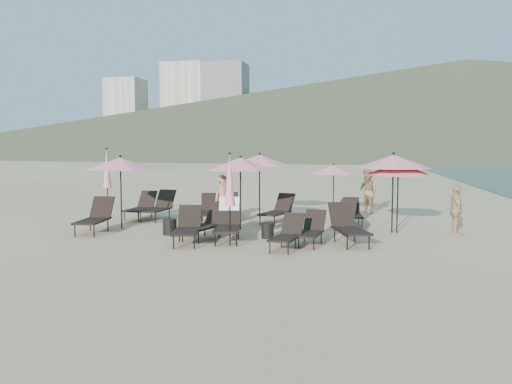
% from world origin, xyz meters
% --- Properties ---
extents(ground, '(800.00, 800.00, 0.00)m').
position_xyz_m(ground, '(0.00, 0.00, 0.00)').
color(ground, '#D6BA8C').
rests_on(ground, ground).
extents(volcanic_headland, '(690.00, 690.00, 55.00)m').
position_xyz_m(volcanic_headland, '(71.37, 302.62, 26.49)').
color(volcanic_headland, brown).
rests_on(volcanic_headland, ground).
extents(hotel_skyline, '(109.00, 82.00, 55.00)m').
position_xyz_m(hotel_skyline, '(-93.62, 271.21, 24.18)').
color(hotel_skyline, beige).
rests_on(hotel_skyline, ground).
extents(lounger_0, '(0.96, 1.91, 1.05)m').
position_xyz_m(lounger_0, '(-5.66, 0.67, 0.49)').
color(lounger_0, black).
rests_on(lounger_0, ground).
extents(lounger_1, '(1.02, 1.81, 0.98)m').
position_xyz_m(lounger_1, '(-2.23, -0.46, 0.46)').
color(lounger_1, black).
rests_on(lounger_1, ground).
extents(lounger_2, '(1.13, 1.86, 1.00)m').
position_xyz_m(lounger_2, '(-1.93, 0.35, 0.47)').
color(lounger_2, black).
rests_on(lounger_2, ground).
extents(lounger_3, '(0.79, 1.57, 0.87)m').
position_xyz_m(lounger_3, '(0.56, -0.67, 0.40)').
color(lounger_3, black).
rests_on(lounger_3, ground).
extents(lounger_4, '(0.76, 1.59, 0.88)m').
position_xyz_m(lounger_4, '(1.08, 0.07, 0.41)').
color(lounger_4, black).
rests_on(lounger_4, ground).
extents(lounger_5, '(1.27, 1.97, 1.06)m').
position_xyz_m(lounger_5, '(2.05, 0.42, 0.50)').
color(lounger_5, black).
rests_on(lounger_5, ground).
extents(lounger_6, '(0.78, 1.85, 1.05)m').
position_xyz_m(lounger_6, '(-4.88, 3.76, 0.49)').
color(lounger_6, black).
rests_on(lounger_6, ground).
extents(lounger_7, '(0.95, 1.71, 0.93)m').
position_xyz_m(lounger_7, '(-2.44, 4.67, 0.44)').
color(lounger_7, black).
rests_on(lounger_7, ground).
extents(lounger_8, '(1.11, 1.84, 0.99)m').
position_xyz_m(lounger_8, '(-2.79, 3.37, 0.46)').
color(lounger_8, black).
rests_on(lounger_8, ground).
extents(lounger_9, '(1.13, 1.84, 0.99)m').
position_xyz_m(lounger_9, '(-0.46, 3.83, 0.46)').
color(lounger_9, black).
rests_on(lounger_9, ground).
extents(lounger_10, '(0.76, 1.55, 0.86)m').
position_xyz_m(lounger_10, '(1.88, 3.53, 0.40)').
color(lounger_10, black).
rests_on(lounger_10, ground).
extents(lounger_11, '(0.77, 1.60, 0.88)m').
position_xyz_m(lounger_11, '(2.10, 4.03, 0.41)').
color(lounger_11, black).
rests_on(lounger_11, ground).
extents(lounger_12, '(1.04, 1.96, 1.16)m').
position_xyz_m(lounger_12, '(-1.28, 0.25, 0.56)').
color(lounger_12, black).
rests_on(lounger_12, ground).
extents(lounger_13, '(0.66, 1.72, 0.99)m').
position_xyz_m(lounger_13, '(-5.63, 3.87, 0.46)').
color(lounger_13, black).
rests_on(lounger_13, ground).
extents(umbrella_open_0, '(2.22, 2.22, 2.39)m').
position_xyz_m(umbrella_open_0, '(-5.21, 1.51, 2.11)').
color(umbrella_open_0, black).
rests_on(umbrella_open_0, ground).
extents(umbrella_open_1, '(2.21, 2.21, 2.38)m').
position_xyz_m(umbrella_open_1, '(-1.39, 2.15, 2.10)').
color(umbrella_open_1, black).
rests_on(umbrella_open_1, ground).
extents(umbrella_open_2, '(2.30, 2.30, 2.48)m').
position_xyz_m(umbrella_open_2, '(3.33, 2.55, 2.19)').
color(umbrella_open_2, black).
rests_on(umbrella_open_2, ground).
extents(umbrella_open_3, '(2.27, 2.27, 2.45)m').
position_xyz_m(umbrella_open_3, '(-1.36, 5.00, 2.16)').
color(umbrella_open_3, black).
rests_on(umbrella_open_3, ground).
extents(umbrella_open_4, '(1.90, 1.90, 2.04)m').
position_xyz_m(umbrella_open_4, '(1.34, 5.81, 1.80)').
color(umbrella_open_4, black).
rests_on(umbrella_open_4, ground).
extents(umbrella_open_5, '(2.06, 2.06, 2.22)m').
position_xyz_m(umbrella_open_5, '(3.48, 2.53, 1.96)').
color(umbrella_open_5, black).
rests_on(umbrella_open_5, ground).
extents(umbrella_closed_0, '(0.29, 0.29, 2.49)m').
position_xyz_m(umbrella_closed_0, '(-1.01, -0.54, 1.73)').
color(umbrella_closed_0, black).
rests_on(umbrella_closed_0, ground).
extents(umbrella_closed_1, '(0.31, 0.31, 2.64)m').
position_xyz_m(umbrella_closed_1, '(-6.97, 3.83, 1.83)').
color(umbrella_closed_1, black).
rests_on(umbrella_closed_1, ground).
extents(side_table_0, '(0.42, 0.42, 0.48)m').
position_xyz_m(side_table_0, '(-3.24, 0.73, 0.24)').
color(side_table_0, black).
rests_on(side_table_0, ground).
extents(side_table_1, '(0.37, 0.37, 0.44)m').
position_xyz_m(side_table_1, '(-0.24, 0.76, 0.22)').
color(side_table_1, black).
rests_on(side_table_1, ground).
extents(beachgoer_a, '(0.75, 0.70, 1.72)m').
position_xyz_m(beachgoer_a, '(-2.15, 2.81, 0.86)').
color(beachgoer_a, '#AD745E').
rests_on(beachgoer_a, ground).
extents(beachgoer_b, '(1.07, 1.08, 1.76)m').
position_xyz_m(beachgoer_b, '(2.63, 7.07, 0.88)').
color(beachgoer_b, '#9B7250').
rests_on(beachgoer_b, ground).
extents(beachgoer_c, '(0.42, 0.92, 1.53)m').
position_xyz_m(beachgoer_c, '(5.14, 2.30, 0.76)').
color(beachgoer_c, tan).
rests_on(beachgoer_c, ground).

